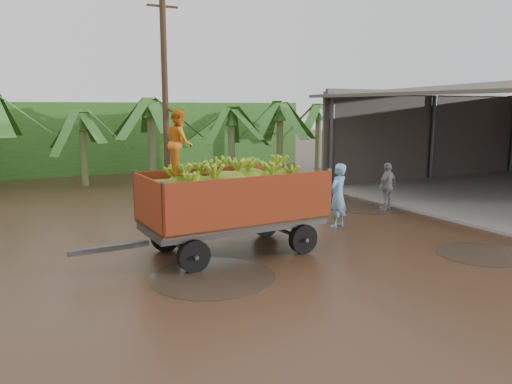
# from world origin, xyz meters

# --- Properties ---
(ground) EXTENTS (100.00, 100.00, 0.00)m
(ground) POSITION_xyz_m (0.00, 0.00, 0.00)
(ground) COLOR black
(ground) RESTS_ON ground
(hedge_north) EXTENTS (22.00, 3.00, 3.60)m
(hedge_north) POSITION_xyz_m (-2.00, 16.00, 1.80)
(hedge_north) COLOR #2D661E
(hedge_north) RESTS_ON ground
(banana_trailer) EXTENTS (5.82, 2.18, 3.35)m
(banana_trailer) POSITION_xyz_m (-2.14, -0.77, 1.26)
(banana_trailer) COLOR #B33819
(banana_trailer) RESTS_ON ground
(man_blue) EXTENTS (0.78, 0.66, 1.83)m
(man_blue) POSITION_xyz_m (1.57, 0.15, 0.91)
(man_blue) COLOR #6B95C4
(man_blue) RESTS_ON ground
(man_grey) EXTENTS (0.99, 0.61, 1.57)m
(man_grey) POSITION_xyz_m (4.52, 1.41, 0.79)
(man_grey) COLOR gray
(man_grey) RESTS_ON ground
(utility_pole) EXTENTS (1.20, 0.24, 7.70)m
(utility_pole) POSITION_xyz_m (-1.02, 7.92, 3.90)
(utility_pole) COLOR #47301E
(utility_pole) RESTS_ON ground
(banana_plants) EXTENTS (24.41, 20.49, 4.23)m
(banana_plants) POSITION_xyz_m (-5.41, 6.65, 1.84)
(banana_plants) COLOR #2D661E
(banana_plants) RESTS_ON ground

